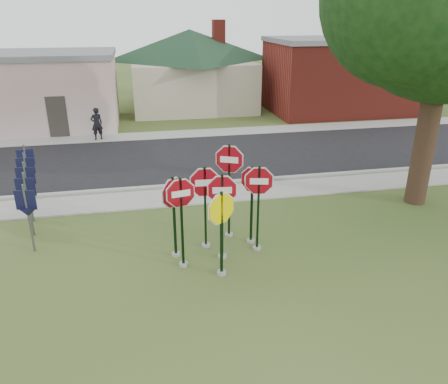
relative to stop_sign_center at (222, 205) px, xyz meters
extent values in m
plane|color=#2F4B1C|center=(-0.09, -1.10, -1.57)|extent=(120.00, 120.00, 0.00)
cube|color=gray|center=(-0.09, 4.40, -1.54)|extent=(60.00, 1.60, 0.06)
cube|color=black|center=(-0.09, 8.90, -1.55)|extent=(60.00, 7.00, 0.04)
cube|color=gray|center=(-0.09, 13.20, -1.54)|extent=(60.00, 1.60, 0.06)
cube|color=gray|center=(-0.09, 5.40, -1.50)|extent=(60.00, 0.20, 0.14)
cylinder|color=gray|center=(0.00, 0.00, -1.53)|extent=(0.24, 0.24, 0.08)
cube|color=black|center=(0.00, 0.00, -0.36)|extent=(0.07, 0.06, 2.42)
cylinder|color=white|center=(0.00, 0.00, 0.42)|extent=(1.07, 0.16, 1.08)
cylinder|color=maroon|center=(0.00, 0.00, 0.42)|extent=(0.99, 0.16, 1.00)
cube|color=white|center=(0.00, 0.00, 0.42)|extent=(0.49, 0.08, 0.17)
cylinder|color=gray|center=(-0.18, -0.79, -1.53)|extent=(0.24, 0.24, 0.08)
cube|color=black|center=(-0.18, -0.79, -0.43)|extent=(0.08, 0.07, 2.27)
cylinder|color=white|center=(-0.18, -0.79, 0.26)|extent=(0.99, 0.55, 1.12)
cylinder|color=#F9E300|center=(-0.18, -0.79, 0.26)|extent=(0.92, 0.51, 1.04)
cylinder|color=gray|center=(-1.08, -0.20, -1.53)|extent=(0.24, 0.24, 0.08)
cube|color=black|center=(-1.08, -0.20, -0.33)|extent=(0.07, 0.06, 2.48)
cylinder|color=white|center=(-1.08, -0.20, 0.50)|extent=(1.02, 0.23, 1.04)
cylinder|color=maroon|center=(-1.08, -0.20, 0.50)|extent=(0.94, 0.22, 0.96)
cube|color=white|center=(-1.08, -0.20, 0.50)|extent=(0.47, 0.11, 0.17)
cylinder|color=gray|center=(1.05, 0.25, -1.53)|extent=(0.24, 0.24, 0.08)
cube|color=black|center=(1.05, 0.25, -0.32)|extent=(0.07, 0.06, 2.49)
cylinder|color=white|center=(1.05, 0.25, 0.49)|extent=(1.04, 0.27, 1.07)
cylinder|color=maroon|center=(1.05, 0.25, 0.49)|extent=(0.97, 0.26, 0.99)
cube|color=white|center=(1.05, 0.25, 0.49)|extent=(0.48, 0.13, 0.17)
cylinder|color=gray|center=(0.44, 1.19, -1.53)|extent=(0.24, 0.24, 0.08)
cube|color=black|center=(0.44, 1.19, -0.15)|extent=(0.08, 0.07, 2.84)
cylinder|color=white|center=(0.44, 1.19, 0.83)|extent=(1.02, 0.47, 1.11)
cylinder|color=maroon|center=(0.44, 1.19, 0.83)|extent=(0.95, 0.44, 1.03)
cube|color=white|center=(0.44, 1.19, 0.83)|extent=(0.47, 0.22, 0.18)
cylinder|color=gray|center=(-0.34, 0.69, -1.53)|extent=(0.24, 0.24, 0.08)
cube|color=black|center=(-0.34, 0.69, -0.36)|extent=(0.06, 0.05, 2.41)
cylinder|color=white|center=(-0.34, 0.69, 0.39)|extent=(1.14, 0.08, 1.14)
cylinder|color=maroon|center=(-0.34, 0.69, 0.39)|extent=(1.06, 0.08, 1.06)
cube|color=white|center=(-0.34, 0.69, 0.39)|extent=(0.53, 0.04, 0.18)
cylinder|color=gray|center=(0.98, 0.69, -1.53)|extent=(0.24, 0.24, 0.08)
cube|color=black|center=(0.98, 0.69, -0.40)|extent=(0.08, 0.08, 2.33)
cylinder|color=white|center=(0.98, 0.69, 0.35)|extent=(0.74, 0.72, 1.02)
cylinder|color=maroon|center=(0.98, 0.69, 0.35)|extent=(0.69, 0.67, 0.94)
cube|color=white|center=(0.98, 0.69, 0.35)|extent=(0.34, 0.34, 0.16)
cylinder|color=gray|center=(-1.23, 0.36, -1.53)|extent=(0.24, 0.24, 0.08)
cube|color=black|center=(-1.23, 0.36, -0.41)|extent=(0.08, 0.08, 2.31)
cylinder|color=white|center=(-1.23, 0.36, 0.30)|extent=(0.85, 0.76, 1.12)
cylinder|color=maroon|center=(-1.23, 0.36, 0.30)|extent=(0.79, 0.70, 1.04)
cube|color=white|center=(-1.23, 0.36, 0.30)|extent=(0.39, 0.35, 0.18)
cube|color=#59595E|center=(-5.09, 1.40, -0.57)|extent=(0.05, 0.05, 2.00)
cube|color=black|center=(-5.09, 1.40, -0.02)|extent=(0.55, 0.13, 0.55)
cone|color=black|center=(-5.09, 1.40, -0.37)|extent=(0.65, 0.65, 0.25)
cube|color=#59595E|center=(-5.29, 2.40, -0.57)|extent=(0.05, 0.05, 2.00)
cube|color=black|center=(-5.29, 2.40, -0.02)|extent=(0.55, 0.09, 0.55)
cone|color=black|center=(-5.29, 2.40, -0.37)|extent=(0.62, 0.62, 0.25)
cube|color=#59595E|center=(-5.49, 3.40, -0.57)|extent=(0.05, 0.05, 2.00)
cube|color=black|center=(-5.49, 3.40, -0.02)|extent=(0.55, 0.05, 0.55)
cone|color=black|center=(-5.49, 3.40, -0.37)|extent=(0.58, 0.58, 0.25)
cube|color=#59595E|center=(-5.69, 4.40, -0.57)|extent=(0.05, 0.05, 2.00)
cube|color=black|center=(-5.69, 4.40, -0.02)|extent=(0.55, 0.05, 0.55)
cone|color=black|center=(-5.69, 4.40, -0.37)|extent=(0.58, 0.58, 0.25)
cube|color=#59595E|center=(-5.89, 5.40, -0.57)|extent=(0.05, 0.05, 2.00)
cube|color=black|center=(-5.89, 5.40, -0.02)|extent=(0.55, 0.09, 0.55)
cone|color=black|center=(-5.89, 5.40, -0.37)|extent=(0.62, 0.62, 0.25)
cube|color=silver|center=(-9.09, 16.90, 0.43)|extent=(12.00, 6.00, 4.00)
cube|color=slate|center=(-9.09, 16.90, 2.48)|extent=(12.20, 6.20, 0.30)
cube|color=#332D28|center=(-6.09, 13.92, -0.47)|extent=(1.00, 0.10, 2.20)
cube|color=#BAAC94|center=(1.91, 20.90, 0.03)|extent=(8.00, 8.00, 3.20)
pyramid|color=#15301C|center=(1.91, 20.90, 3.63)|extent=(11.60, 11.60, 2.00)
cube|color=maroon|center=(3.91, 20.90, 3.43)|extent=(0.80, 0.80, 1.60)
cube|color=maroon|center=(11.91, 17.40, 0.68)|extent=(10.00, 6.00, 4.50)
cube|color=slate|center=(11.91, 17.40, 3.03)|extent=(10.20, 6.20, 0.30)
cube|color=white|center=(9.91, 14.45, 1.03)|extent=(2.00, 0.08, 0.90)
cylinder|color=#302115|center=(7.41, 2.40, 1.11)|extent=(0.70, 0.70, 5.36)
cylinder|color=#302115|center=(21.91, 24.90, 0.43)|extent=(0.50, 0.50, 4.00)
sphere|color=black|center=(21.91, 24.90, 4.03)|extent=(5.60, 5.60, 5.60)
imported|color=black|center=(-4.05, 12.91, -0.67)|extent=(0.71, 0.59, 1.67)
camera|label=1|loc=(-2.01, -10.14, 4.60)|focal=35.00mm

